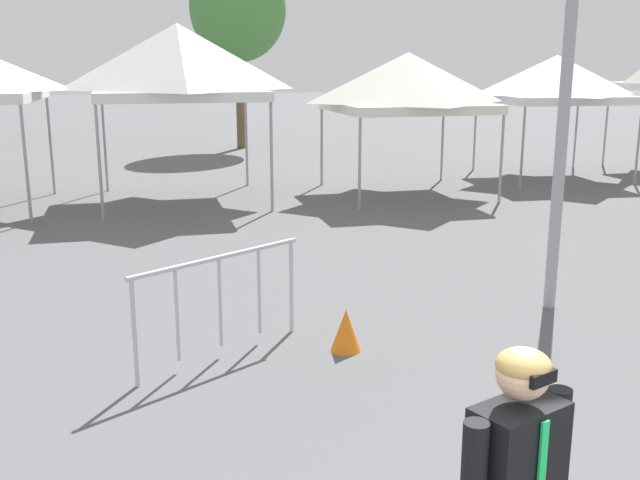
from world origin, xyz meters
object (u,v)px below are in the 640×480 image
tree_behind_tents_left (238,8)px  traffic_cone_lot_center (346,330)px  canopy_tent_left_of_center (407,82)px  canopy_tent_behind_right (556,79)px  canopy_tent_far_right (178,62)px  crowd_barrier_by_lift (220,286)px

tree_behind_tents_left → traffic_cone_lot_center: size_ratio=14.32×
canopy_tent_left_of_center → canopy_tent_behind_right: size_ratio=1.01×
canopy_tent_far_right → canopy_tent_left_of_center: canopy_tent_far_right is taller
canopy_tent_far_right → crowd_barrier_by_lift: (-0.09, -8.97, -2.19)m
crowd_barrier_by_lift → traffic_cone_lot_center: crowd_barrier_by_lift is taller
canopy_tent_behind_right → tree_behind_tents_left: 11.16m
tree_behind_tents_left → crowd_barrier_by_lift: bearing=-97.8°
canopy_tent_far_right → canopy_tent_behind_right: (9.52, 1.26, -0.43)m
canopy_tent_left_of_center → canopy_tent_behind_right: 4.77m
canopy_tent_left_of_center → crowd_barrier_by_lift: 10.26m
canopy_tent_left_of_center → crowd_barrier_by_lift: size_ratio=1.87×
canopy_tent_behind_right → tree_behind_tents_left: bearing=130.1°
canopy_tent_behind_right → canopy_tent_far_right: bearing=-172.5°
crowd_barrier_by_lift → canopy_tent_far_right: bearing=89.5°
canopy_tent_behind_right → traffic_cone_lot_center: bearing=-128.8°
canopy_tent_behind_right → canopy_tent_left_of_center: bearing=-161.8°
canopy_tent_far_right → canopy_tent_left_of_center: size_ratio=1.11×
canopy_tent_far_right → traffic_cone_lot_center: canopy_tent_far_right is taller
canopy_tent_behind_right → traffic_cone_lot_center: size_ratio=7.35×
traffic_cone_lot_center → canopy_tent_far_right: bearing=97.5°
canopy_tent_left_of_center → tree_behind_tents_left: tree_behind_tents_left is taller
canopy_tent_behind_right → traffic_cone_lot_center: canopy_tent_behind_right is taller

